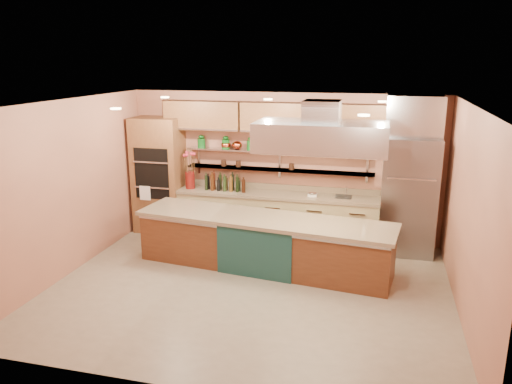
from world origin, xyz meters
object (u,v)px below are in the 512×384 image
(refrigerator, at_px, (409,196))
(kitchen_scale, at_px, (312,194))
(green_canister, at_px, (255,146))
(copper_kettle, at_px, (237,145))
(flower_vase, at_px, (190,180))
(island, at_px, (264,242))

(refrigerator, xyz_separation_m, kitchen_scale, (-1.71, 0.01, -0.07))
(green_canister, bearing_deg, copper_kettle, 180.00)
(flower_vase, distance_m, kitchen_scale, 2.42)
(island, distance_m, kitchen_scale, 1.54)
(refrigerator, bearing_deg, copper_kettle, 175.92)
(flower_vase, relative_size, copper_kettle, 1.69)
(refrigerator, height_order, green_canister, refrigerator)
(refrigerator, xyz_separation_m, copper_kettle, (-3.22, 0.23, 0.74))
(refrigerator, relative_size, kitchen_scale, 13.07)
(kitchen_scale, bearing_deg, island, -120.38)
(kitchen_scale, distance_m, copper_kettle, 1.73)
(copper_kettle, distance_m, green_canister, 0.36)
(copper_kettle, bearing_deg, refrigerator, -4.08)
(island, height_order, green_canister, green_canister)
(green_canister, bearing_deg, island, -70.56)
(refrigerator, distance_m, kitchen_scale, 1.71)
(refrigerator, relative_size, island, 0.50)
(copper_kettle, bearing_deg, flower_vase, -166.35)
(island, bearing_deg, refrigerator, 35.95)
(flower_vase, height_order, copper_kettle, copper_kettle)
(copper_kettle, xyz_separation_m, green_canister, (0.36, 0.00, 0.00))
(kitchen_scale, relative_size, green_canister, 0.99)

